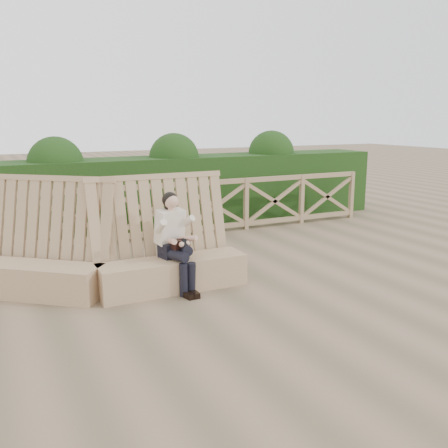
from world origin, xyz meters
name	(u,v)px	position (x,y,z in m)	size (l,w,h in m)	color
ground	(232,295)	(0.00, 0.00, 0.00)	(60.00, 60.00, 0.00)	brown
bench	(101,263)	(-1.51, 1.00, 0.39)	(3.81, 1.95, 1.57)	#9B7F59
woman	(175,238)	(-0.58, 0.61, 0.73)	(0.44, 0.84, 1.35)	black
guardrail	(149,212)	(0.00, 3.50, 0.55)	(10.10, 0.09, 1.10)	#968257
hedge	(131,194)	(0.00, 4.70, 0.75)	(12.00, 1.20, 1.50)	black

